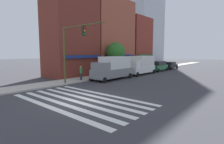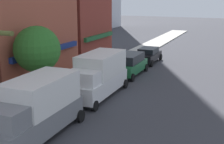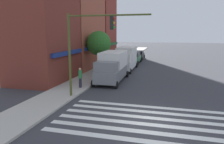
{
  "view_description": "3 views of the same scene",
  "coord_description": "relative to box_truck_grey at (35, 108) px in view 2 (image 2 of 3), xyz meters",
  "views": [
    {
      "loc": [
        -8.25,
        -10.18,
        3.52
      ],
      "look_at": [
        9.33,
        4.7,
        1.0
      ],
      "focal_mm": 28.0,
      "sensor_mm": 36.0,
      "label": 1
    },
    {
      "loc": [
        -2.56,
        -4.6,
        7.07
      ],
      "look_at": [
        19.13,
        4.7,
        1.2
      ],
      "focal_mm": 50.0,
      "sensor_mm": 36.0,
      "label": 2
    },
    {
      "loc": [
        -11.96,
        -0.9,
        5.02
      ],
      "look_at": [
        9.33,
        4.7,
        1.0
      ],
      "focal_mm": 35.0,
      "sensor_mm": 36.0,
      "label": 3
    }
  ],
  "objects": [
    {
      "name": "storefront_row",
      "position": [
        6.84,
        6.8,
        4.73
      ],
      "size": [
        24.86,
        5.3,
        13.24
      ],
      "color": "maroon",
      "rests_on": "ground_plane"
    },
    {
      "name": "box_truck_grey",
      "position": [
        0.0,
        0.0,
        0.0
      ],
      "size": [
        6.25,
        2.42,
        3.04
      ],
      "rotation": [
        0.0,
        0.0,
        0.02
      ],
      "color": "slate",
      "rests_on": "ground_plane"
    },
    {
      "name": "box_truck_white",
      "position": [
        7.22,
        0.0,
        0.0
      ],
      "size": [
        6.23,
        2.42,
        3.04
      ],
      "rotation": [
        0.0,
        0.0,
        0.02
      ],
      "color": "white",
      "rests_on": "ground_plane"
    },
    {
      "name": "suv_green",
      "position": [
        13.75,
        0.0,
        -0.56
      ],
      "size": [
        4.71,
        2.12,
        1.94
      ],
      "rotation": [
        0.0,
        0.0,
        -0.0
      ],
      "color": "#1E6638",
      "rests_on": "ground_plane"
    },
    {
      "name": "sedan_black",
      "position": [
        19.52,
        0.0,
        -0.75
      ],
      "size": [
        4.4,
        2.02,
        1.59
      ],
      "rotation": [
        0.0,
        0.0,
        0.0
      ],
      "color": "black",
      "rests_on": "ground_plane"
    },
    {
      "name": "street_tree",
      "position": [
        4.14,
        2.8,
        2.09
      ],
      "size": [
        2.99,
        2.99,
        5.04
      ],
      "color": "brown",
      "rests_on": "sidewalk_left"
    }
  ]
}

